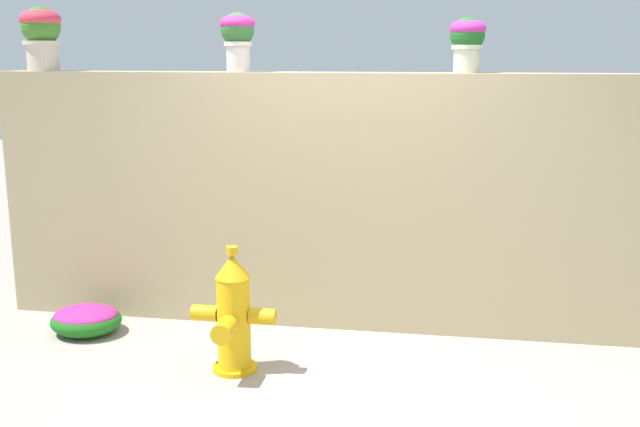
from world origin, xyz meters
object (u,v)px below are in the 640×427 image
Objects in this scene: potted_plant_0 at (41,32)px; flower_bush_left at (86,319)px; potted_plant_1 at (238,34)px; fire_hydrant at (233,316)px; potted_plant_2 at (467,39)px.

flower_bush_left is at bearing -47.15° from potted_plant_0.
potted_plant_1 reaches higher than flower_bush_left.
potted_plant_0 is 0.57× the size of fire_hydrant.
potted_plant_1 is 0.81× the size of flower_bush_left.
potted_plant_2 is at bearing 35.20° from fire_hydrant.
flower_bush_left is at bearing 159.65° from fire_hydrant.
potted_plant_1 is 2.07m from fire_hydrant.
potted_plant_1 is at bearing 101.72° from fire_hydrant.
fire_hydrant is at bearing -78.28° from potted_plant_1.
potted_plant_2 is 3.45m from flower_bush_left.
fire_hydrant is at bearing -20.35° from flower_bush_left.
fire_hydrant is (1.76, -0.99, -1.83)m from potted_plant_0.
potted_plant_1 is at bearing -0.21° from potted_plant_0.
flower_bush_left is (-2.72, -0.55, -2.04)m from potted_plant_2.
potted_plant_2 is 2.50m from fire_hydrant.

